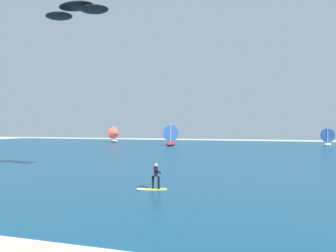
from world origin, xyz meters
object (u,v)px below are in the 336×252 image
(sailboat_leading, at_px, (328,137))
(sailboat_trailing, at_px, (172,135))
(sailboat_far_right, at_px, (115,135))
(kite, at_px, (76,10))
(kitesurfer, at_px, (153,180))

(sailboat_leading, relative_size, sailboat_trailing, 0.84)
(sailboat_far_right, height_order, sailboat_trailing, sailboat_trailing)
(sailboat_trailing, bearing_deg, sailboat_far_right, 151.14)
(kite, distance_m, sailboat_leading, 61.51)
(kite, xyz_separation_m, sailboat_trailing, (-6.06, 45.70, -11.14))
(sailboat_far_right, distance_m, sailboat_trailing, 21.54)
(kitesurfer, bearing_deg, kite, 157.09)
(kite, bearing_deg, sailboat_far_right, 113.95)
(kite, xyz_separation_m, sailboat_leading, (25.72, 54.68, -11.50))
(kite, height_order, sailboat_trailing, kite)
(kitesurfer, bearing_deg, sailboat_trailing, 105.82)
(sailboat_far_right, xyz_separation_m, sailboat_trailing, (18.86, -10.40, 0.23))
(kitesurfer, height_order, kite, kite)
(kitesurfer, xyz_separation_m, sailboat_leading, (17.89, 57.99, 1.30))
(kite, relative_size, sailboat_far_right, 1.40)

